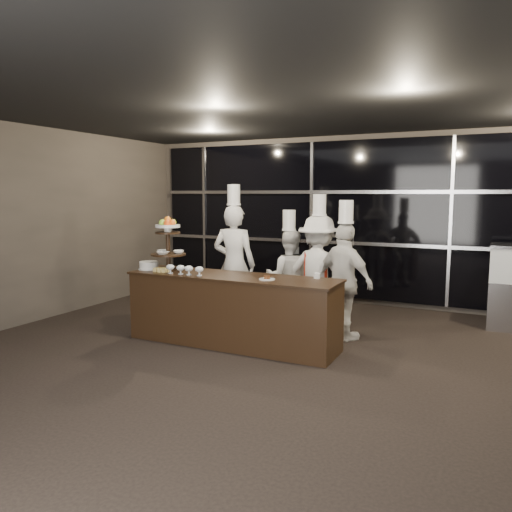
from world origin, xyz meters
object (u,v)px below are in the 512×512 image
at_px(buffet_counter, 232,310).
at_px(chef_d, 345,280).
at_px(chef_c, 318,272).
at_px(chef_b, 289,276).
at_px(layer_cake, 149,265).
at_px(chef_a, 234,263).
at_px(display_stand, 168,240).

height_order(buffet_counter, chef_d, chef_d).
distance_m(buffet_counter, chef_c, 1.48).
bearing_deg(chef_b, layer_cake, -139.88).
bearing_deg(buffet_counter, chef_d, 34.69).
xyz_separation_m(chef_c, chef_d, (0.49, -0.34, -0.03)).
relative_size(layer_cake, chef_b, 0.17).
bearing_deg(chef_c, buffet_counter, -122.31).
bearing_deg(chef_a, display_stand, -117.35).
xyz_separation_m(display_stand, layer_cake, (-0.30, -0.05, -0.37)).
bearing_deg(chef_c, chef_d, -34.97).
bearing_deg(display_stand, chef_c, 34.40).
distance_m(buffet_counter, chef_d, 1.56).
distance_m(display_stand, chef_b, 1.90).
bearing_deg(chef_a, chef_c, 10.50).
height_order(display_stand, chef_b, chef_b).
bearing_deg(layer_cake, chef_b, 40.12).
height_order(chef_a, chef_c, chef_a).
bearing_deg(chef_d, chef_a, 176.47).
distance_m(chef_b, chef_d, 1.06).
distance_m(display_stand, chef_d, 2.47).
xyz_separation_m(chef_a, chef_d, (1.75, -0.11, -0.11)).
bearing_deg(layer_cake, buffet_counter, 2.20).
bearing_deg(display_stand, buffet_counter, 0.01).
height_order(layer_cake, chef_a, chef_a).
bearing_deg(buffet_counter, chef_b, 77.92).
relative_size(display_stand, layer_cake, 2.48).
relative_size(buffet_counter, chef_d, 1.50).
distance_m(chef_b, chef_c, 0.51).
xyz_separation_m(layer_cake, chef_a, (0.80, 1.02, -0.05)).
bearing_deg(chef_c, layer_cake, -148.64).
relative_size(buffet_counter, chef_a, 1.35).
bearing_deg(chef_d, chef_b, 157.35).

